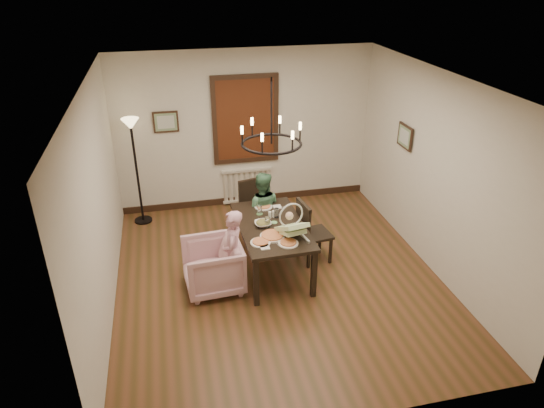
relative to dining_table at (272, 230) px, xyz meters
name	(u,v)px	position (x,y,z in m)	size (l,w,h in m)	color
room_shell	(272,178)	(0.05, 0.15, 0.73)	(4.51, 5.00, 2.81)	brown
dining_table	(272,230)	(0.00, 0.00, 0.00)	(0.94, 1.63, 0.75)	black
chair_far	(255,209)	(-0.03, 1.05, -0.20)	(0.41, 0.41, 0.93)	black
chair_right	(315,231)	(0.69, 0.13, -0.17)	(0.44, 0.44, 0.99)	black
armchair	(213,266)	(-0.88, -0.25, -0.31)	(0.76, 0.78, 0.71)	#D8A5AA
elderly_woman	(233,259)	(-0.61, -0.37, -0.16)	(0.37, 0.24, 1.01)	#CD91A2
seated_man	(262,216)	(0.01, 0.72, -0.15)	(0.50, 0.39, 1.02)	#487A56
baby_bouncer	(292,226)	(0.19, -0.37, 0.25)	(0.37, 0.50, 0.33)	beige
salad_bowl	(263,223)	(-0.12, 0.00, 0.12)	(0.28, 0.28, 0.07)	white
pizza_platter	(272,236)	(-0.06, -0.33, 0.11)	(0.34, 0.34, 0.04)	tan
drinking_glass	(268,222)	(-0.07, -0.05, 0.16)	(0.08, 0.08, 0.15)	silver
window_blinds	(246,120)	(0.05, 2.24, 0.93)	(1.00, 0.03, 1.40)	#552A11
radiator	(247,185)	(0.05, 2.26, -0.32)	(0.92, 0.12, 0.62)	silver
picture_back	(166,122)	(-1.30, 2.25, 0.98)	(0.42, 0.03, 0.36)	black
picture_right	(405,136)	(2.26, 0.68, 0.98)	(0.42, 0.03, 0.36)	black
floor_lamp	(137,173)	(-1.85, 1.93, 0.23)	(0.30, 0.30, 1.80)	black
chandelier	(271,144)	(0.00, 0.00, 1.28)	(0.80, 0.80, 0.04)	black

